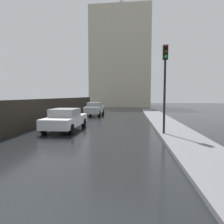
# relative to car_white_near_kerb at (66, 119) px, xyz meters

# --- Properties ---
(car_white_near_kerb) EXTENTS (1.89, 4.37, 1.38)m
(car_white_near_kerb) POSITION_rel_car_white_near_kerb_xyz_m (0.00, 0.00, 0.00)
(car_white_near_kerb) COLOR silver
(car_white_near_kerb) RESTS_ON ground
(car_silver_mid_road) EXTENTS (1.73, 3.92, 1.47)m
(car_silver_mid_road) POSITION_rel_car_white_near_kerb_xyz_m (0.11, 9.70, 0.05)
(car_silver_mid_road) COLOR #B2B5BA
(car_silver_mid_road) RESTS_ON ground
(traffic_light) EXTENTS (0.26, 0.39, 4.74)m
(traffic_light) POSITION_rel_car_white_near_kerb_xyz_m (5.96, -1.30, 2.69)
(traffic_light) COLOR black
(traffic_light) RESTS_ON sidewalk_strip
(distant_tower) EXTENTS (12.09, 9.93, 23.11)m
(distant_tower) POSITION_rel_car_white_near_kerb_xyz_m (1.97, 30.98, 8.99)
(distant_tower) COLOR beige
(distant_tower) RESTS_ON ground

